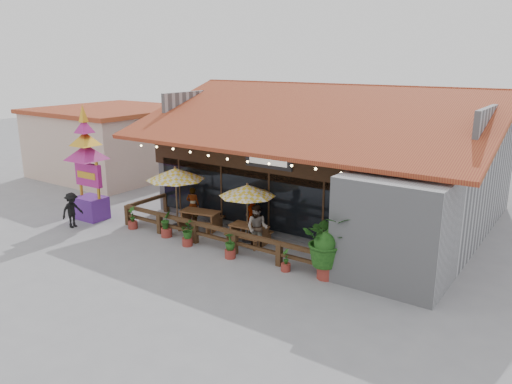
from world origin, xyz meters
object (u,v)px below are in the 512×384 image
Objects in this scene: picnic_table_left at (200,217)px; picnic_table_right at (249,231)px; tropical_plant at (327,241)px; pedestrian at (72,210)px; thai_sign_tower at (87,155)px; umbrella_right at (247,191)px; umbrella_left at (176,174)px.

picnic_table_right is (2.75, -0.20, -0.04)m from picnic_table_left.
pedestrian is at bearing -171.94° from tropical_plant.
thai_sign_tower reaches higher than tropical_plant.
umbrella_right reaches higher than tropical_plant.
tropical_plant is (4.26, -1.35, -0.80)m from umbrella_right.
tropical_plant is at bearing -16.58° from picnic_table_right.
umbrella_right is at bearing -1.61° from picnic_table_left.
thai_sign_tower reaches higher than picnic_table_left.
umbrella_right is at bearing 4.10° from umbrella_left.
picnic_table_left is 1.23× the size of pedestrian.
tropical_plant is at bearing 1.86° from thai_sign_tower.
pedestrian is at bearing -143.48° from umbrella_left.
picnic_table_right is at bearing -70.11° from pedestrian.
picnic_table_left is 5.92m from thai_sign_tower.
thai_sign_tower is at bearing -167.24° from umbrella_right.
thai_sign_tower is 2.56m from pedestrian.
tropical_plant reaches higher than picnic_table_left.
umbrella_left reaches higher than tropical_plant.
picnic_table_left reaches higher than picnic_table_right.
tropical_plant reaches higher than pedestrian.
umbrella_left reaches higher than pedestrian.
picnic_table_right is (0.17, -0.13, -1.63)m from umbrella_right.
tropical_plant is (11.93, 0.39, -1.65)m from thai_sign_tower.
picnic_table_right is at bearing 1.95° from umbrella_left.
pedestrian reaches higher than picnic_table_right.
thai_sign_tower is 12.05m from tropical_plant.
pedestrian is (0.35, -1.25, -2.20)m from thai_sign_tower.
picnic_table_left is at bearing -58.13° from pedestrian.
picnic_table_right is at bearing -4.23° from picnic_table_left.
pedestrian is at bearing -157.80° from umbrella_right.
thai_sign_tower is at bearing -178.14° from tropical_plant.
umbrella_right is at bearing 162.42° from tropical_plant.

